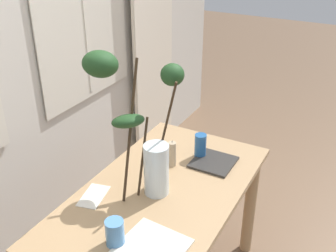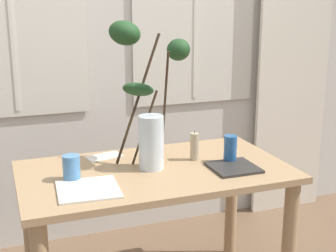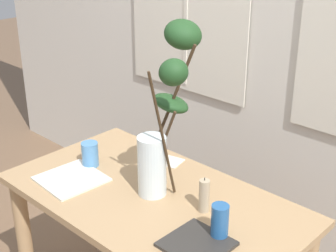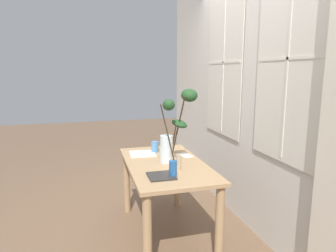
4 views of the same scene
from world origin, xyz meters
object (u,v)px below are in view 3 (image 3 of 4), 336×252
plate_square_left (71,179)px  dining_table (153,222)px  vase_with_branches (166,111)px  drinking_glass_blue_left (90,154)px  pillar_candle (204,196)px  drinking_glass_blue_right (220,222)px  plate_square_right (197,244)px

plate_square_left → dining_table: bearing=23.5°
vase_with_branches → drinking_glass_blue_left: (-0.38, -0.11, -0.29)m
vase_with_branches → pillar_candle: size_ratio=4.69×
vase_with_branches → drinking_glass_blue_left: vase_with_branches is taller
drinking_glass_blue_right → pillar_candle: 0.18m
drinking_glass_blue_right → drinking_glass_blue_left: bearing=178.0°
dining_table → pillar_candle: size_ratio=8.48×
drinking_glass_blue_right → plate_square_right: 0.11m
plate_square_left → plate_square_right: size_ratio=1.19×
drinking_glass_blue_right → vase_with_branches: bearing=160.9°
vase_with_branches → drinking_glass_blue_right: 0.50m
dining_table → plate_square_right: 0.40m
vase_with_branches → drinking_glass_blue_left: size_ratio=6.14×
plate_square_right → dining_table: bearing=159.9°
dining_table → plate_square_right: (0.35, -0.13, 0.14)m
drinking_glass_blue_right → plate_square_right: drinking_glass_blue_right is taller
drinking_glass_blue_left → plate_square_left: 0.16m
drinking_glass_blue_left → pillar_candle: bearing=6.2°
dining_table → plate_square_right: size_ratio=5.90×
drinking_glass_blue_left → drinking_glass_blue_right: size_ratio=0.85×
drinking_glass_blue_left → plate_square_right: size_ratio=0.53×
drinking_glass_blue_left → vase_with_branches: bearing=16.2°
vase_with_branches → drinking_glass_blue_right: vase_with_branches is taller
pillar_candle → plate_square_left: bearing=-160.0°
dining_table → drinking_glass_blue_left: bearing=-178.5°
plate_square_left → pillar_candle: (0.58, 0.21, 0.06)m
plate_square_right → plate_square_left: bearing=-178.0°
drinking_glass_blue_left → pillar_candle: (0.62, 0.07, 0.01)m
drinking_glass_blue_left → pillar_candle: size_ratio=0.76×
drinking_glass_blue_right → plate_square_right: size_ratio=0.63×
dining_table → drinking_glass_blue_right: bearing=-5.6°
drinking_glass_blue_right → pillar_candle: pillar_candle is taller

